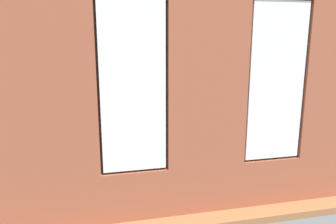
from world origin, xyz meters
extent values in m
cube|color=#99663D|center=(0.00, 0.00, -0.05)|extent=(6.57, 5.48, 0.10)
cube|color=#9E5138|center=(0.00, 2.36, 1.70)|extent=(1.05, 0.16, 3.41)
cube|color=#9E5138|center=(2.18, 2.36, 1.70)|extent=(1.61, 0.16, 3.41)
cube|color=#9E5138|center=(-0.95, 2.36, 0.33)|extent=(0.85, 0.16, 0.66)
cube|color=white|center=(-0.95, 2.40, 1.74)|extent=(0.79, 0.03, 2.09)
cube|color=#38281E|center=(-0.95, 2.34, 1.74)|extent=(0.85, 0.04, 2.15)
cube|color=#9E5138|center=(0.95, 2.36, 0.33)|extent=(0.85, 0.16, 0.66)
cube|color=white|center=(0.95, 2.40, 1.74)|extent=(0.79, 0.03, 2.09)
cube|color=#38281E|center=(0.95, 2.34, 1.74)|extent=(0.85, 0.04, 2.15)
cube|color=tan|center=(0.00, 2.26, 0.63)|extent=(2.95, 0.24, 0.06)
cube|color=black|center=(0.00, 2.27, 2.24)|extent=(0.49, 0.03, 0.70)
cube|color=#A33875|center=(0.00, 2.25, 2.24)|extent=(0.43, 0.01, 0.64)
cube|color=silver|center=(2.94, 0.20, 1.70)|extent=(0.10, 4.48, 3.41)
cube|color=black|center=(-0.11, 1.66, 0.21)|extent=(1.80, 0.85, 0.42)
cube|color=black|center=(-0.11, 1.98, 0.61)|extent=(1.80, 0.24, 0.38)
cube|color=black|center=(-0.91, 1.66, 0.52)|extent=(0.22, 0.85, 0.24)
cube|color=black|center=(0.68, 1.66, 0.52)|extent=(0.22, 0.85, 0.24)
cube|color=black|center=(-0.46, 1.62, 0.48)|extent=(0.63, 0.65, 0.12)
cube|color=black|center=(0.23, 1.62, 0.48)|extent=(0.63, 0.65, 0.12)
cube|color=black|center=(-2.24, 0.66, 0.21)|extent=(0.99, 1.82, 0.42)
cube|color=black|center=(-2.56, 0.63, 0.61)|extent=(0.38, 1.77, 0.38)
cube|color=black|center=(-2.17, -0.11, 0.52)|extent=(0.87, 0.29, 0.24)
cube|color=black|center=(-2.30, 1.42, 0.52)|extent=(0.87, 0.29, 0.24)
cube|color=black|center=(-2.17, 0.33, 0.48)|extent=(0.69, 0.66, 0.12)
cube|color=black|center=(-2.22, 0.99, 0.48)|extent=(0.69, 0.66, 0.12)
cube|color=tan|center=(0.20, 0.26, 0.41)|extent=(1.48, 0.76, 0.04)
cube|color=tan|center=(-0.48, -0.06, 0.19)|extent=(0.07, 0.07, 0.39)
cube|color=tan|center=(0.88, -0.06, 0.19)|extent=(0.07, 0.07, 0.39)
cube|color=tan|center=(-0.48, 0.58, 0.19)|extent=(0.07, 0.07, 0.39)
cube|color=tan|center=(0.88, 0.58, 0.19)|extent=(0.07, 0.07, 0.39)
cylinder|color=#B23D38|center=(0.20, 0.26, 0.47)|extent=(0.07, 0.07, 0.09)
cylinder|color=#B7333D|center=(-0.21, 0.13, 0.48)|extent=(0.08, 0.08, 0.10)
cylinder|color=gray|center=(0.64, 0.38, 0.47)|extent=(0.10, 0.10, 0.07)
sphere|color=#1E5B28|center=(0.64, 0.38, 0.56)|extent=(0.13, 0.13, 0.13)
cube|color=#59595B|center=(0.09, 0.38, 0.44)|extent=(0.17, 0.14, 0.02)
cube|color=#B2B2B7|center=(0.38, 0.17, 0.44)|extent=(0.09, 0.18, 0.02)
cube|color=black|center=(2.64, -0.16, 0.23)|extent=(0.92, 0.42, 0.46)
cube|color=black|center=(2.64, -0.16, 0.48)|extent=(0.40, 0.20, 0.05)
cube|color=black|center=(2.64, -0.16, 0.54)|extent=(0.06, 0.04, 0.06)
cube|color=black|center=(2.64, -0.16, 0.85)|extent=(0.91, 0.04, 0.56)
cube|color=black|center=(2.64, -0.18, 0.85)|extent=(0.86, 0.01, 0.51)
cylinder|color=olive|center=(0.65, -1.28, 0.14)|extent=(0.47, 0.47, 0.28)
ellipsoid|color=white|center=(0.65, -1.28, 0.46)|extent=(1.04, 1.04, 0.42)
ellipsoid|color=navy|center=(0.72, -1.28, 0.57)|extent=(0.44, 0.44, 0.18)
cylinder|color=gray|center=(2.34, -1.69, 0.15)|extent=(0.30, 0.30, 0.29)
cylinder|color=brown|center=(2.34, -1.69, 0.37)|extent=(0.05, 0.05, 0.15)
ellipsoid|color=#1E5B28|center=(2.34, -1.69, 0.64)|extent=(0.56, 0.56, 0.38)
cylinder|color=#47423D|center=(-1.47, 1.66, 0.17)|extent=(0.31, 0.31, 0.34)
cylinder|color=brown|center=(-1.47, 1.66, 0.49)|extent=(0.06, 0.06, 0.29)
cone|color=#1E5B28|center=(-1.26, 1.65, 0.80)|extent=(0.54, 0.20, 0.47)
cone|color=#1E5B28|center=(-1.40, 1.81, 0.84)|extent=(0.37, 0.50, 0.54)
cone|color=#1E5B28|center=(-1.66, 1.75, 0.79)|extent=(0.57, 0.39, 0.46)
cone|color=#1E5B28|center=(-1.64, 1.57, 0.82)|extent=(0.54, 0.39, 0.50)
cone|color=#1E5B28|center=(-1.41, 1.45, 0.80)|extent=(0.32, 0.56, 0.47)
cylinder|color=brown|center=(-2.44, 1.81, 0.14)|extent=(0.24, 0.24, 0.27)
cylinder|color=brown|center=(-2.44, 1.81, 0.43)|extent=(0.04, 0.04, 0.31)
cone|color=#337F38|center=(-2.27, 1.80, 0.82)|extent=(0.44, 0.13, 0.54)
cone|color=#337F38|center=(-2.41, 1.61, 0.80)|extent=(0.18, 0.49, 0.51)
cylinder|color=#9E5638|center=(1.54, 1.81, 0.15)|extent=(0.25, 0.25, 0.31)
cylinder|color=brown|center=(1.54, 1.81, 0.56)|extent=(0.05, 0.05, 0.51)
cone|color=#1E5B28|center=(1.70, 1.80, 0.99)|extent=(0.44, 0.18, 0.46)
cone|color=#1E5B28|center=(1.67, 1.94, 0.97)|extent=(0.44, 0.43, 0.42)
cone|color=#1E5B28|center=(1.48, 1.99, 0.96)|extent=(0.28, 0.50, 0.40)
cone|color=#1E5B28|center=(1.38, 1.90, 0.97)|extent=(0.47, 0.37, 0.42)
cone|color=#1E5B28|center=(1.37, 1.73, 0.97)|extent=(0.49, 0.33, 0.42)
cone|color=#1E5B28|center=(1.52, 1.68, 1.01)|extent=(0.20, 0.41, 0.48)
cone|color=#1E5B28|center=(1.65, 1.69, 0.99)|extent=(0.41, 0.42, 0.45)
cylinder|color=brown|center=(-0.53, -0.78, 0.09)|extent=(0.15, 0.15, 0.19)
cylinder|color=brown|center=(-0.53, -0.78, 0.26)|extent=(0.02, 0.02, 0.16)
ellipsoid|color=#1E5B28|center=(-0.53, -0.78, 0.51)|extent=(0.36, 0.36, 0.33)
cylinder|color=#9E5638|center=(-2.44, -1.74, 0.14)|extent=(0.25, 0.25, 0.29)
cylinder|color=brown|center=(-2.44, -1.74, 0.46)|extent=(0.04, 0.04, 0.34)
cone|color=#1E5B28|center=(-2.21, -1.76, 0.80)|extent=(0.54, 0.17, 0.45)
cone|color=#1E5B28|center=(-2.47, -1.54, 0.83)|extent=(0.21, 0.51, 0.49)
cone|color=#1E5B28|center=(-2.63, -1.77, 0.83)|extent=(0.50, 0.20, 0.50)
cone|color=#1E5B28|center=(-2.40, -1.95, 0.81)|extent=(0.21, 0.53, 0.47)
camera|label=1|loc=(1.43, 6.26, 2.32)|focal=35.00mm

